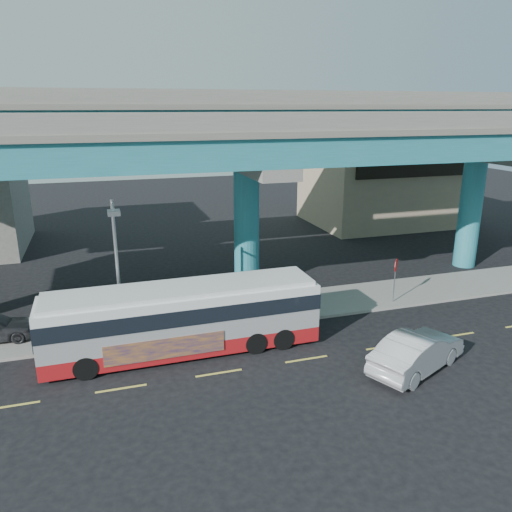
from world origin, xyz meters
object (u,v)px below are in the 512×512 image
object	(u,v)px
street_lamp	(116,253)
stop_sign	(396,271)
sedan	(417,352)
transit_bus	(184,316)

from	to	relation	value
street_lamp	stop_sign	size ratio (longest dim) A/B	2.63
sedan	stop_sign	size ratio (longest dim) A/B	2.08
transit_bus	sedan	distance (m)	10.27
transit_bus	street_lamp	size ratio (longest dim) A/B	1.84
street_lamp	stop_sign	distance (m)	15.13
transit_bus	sedan	world-z (taller)	transit_bus
transit_bus	sedan	xyz separation A→B (m)	(9.13, -4.61, -0.90)
sedan	stop_sign	world-z (taller)	stop_sign
transit_bus	stop_sign	world-z (taller)	transit_bus
transit_bus	street_lamp	distance (m)	4.12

